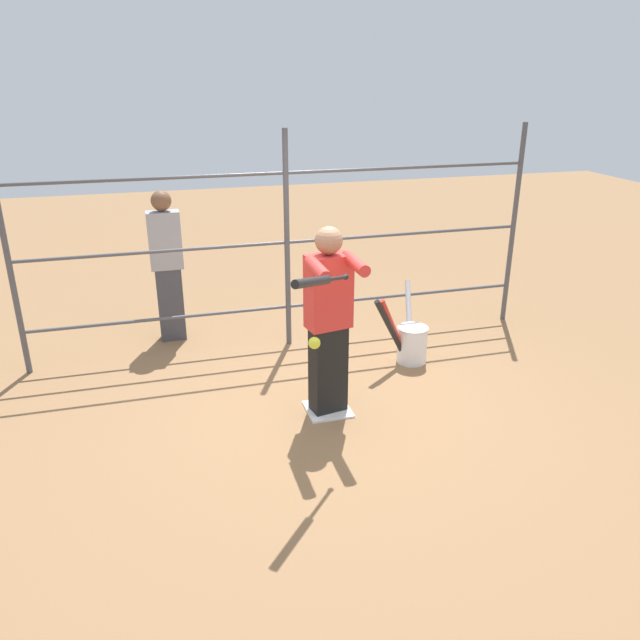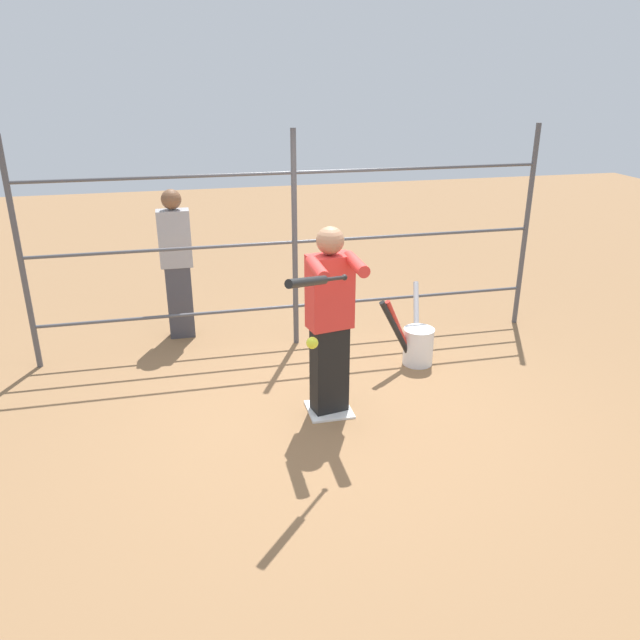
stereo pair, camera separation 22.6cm
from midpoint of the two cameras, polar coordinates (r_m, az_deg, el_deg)
ground_plane at (r=5.87m, az=-0.39°, el=-8.25°), size 24.00×24.00×0.00m
home_plate at (r=5.86m, az=-0.39°, el=-8.17°), size 0.40×0.40×0.02m
fence_backstop at (r=6.86m, az=-3.99°, el=7.09°), size 5.65×0.06×2.40m
batter at (r=5.44m, az=-0.36°, el=0.27°), size 0.44×0.64×1.74m
baseball_bat_swinging at (r=4.41m, az=-1.78°, el=3.55°), size 0.60×0.64×0.24m
softball_in_flight at (r=4.91m, az=-1.84°, el=-2.13°), size 0.10×0.10×0.10m
bat_bucket at (r=6.76m, az=7.26°, el=-1.92°), size 0.70×0.79×0.79m
bystander_behind_fence at (r=7.29m, az=-14.67°, el=4.92°), size 0.36×0.22×1.74m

